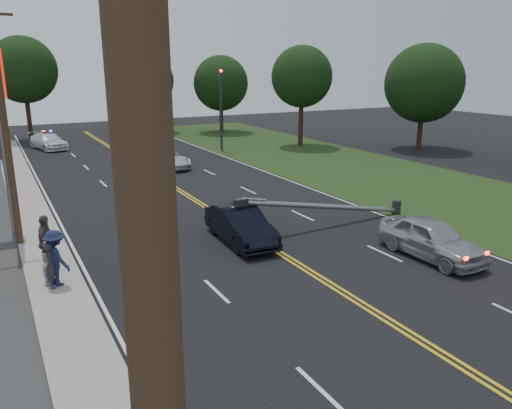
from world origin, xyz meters
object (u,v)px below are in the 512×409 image
utility_pole_mid (4,124)px  emergency_a (166,159)px  fallen_streetlight (335,206)px  bystander_c (56,258)px  waiting_sedan (431,239)px  bystander_b (50,261)px  crashed_sedan (241,225)px  bystander_d (46,242)px  traffic_signal (221,103)px  bystander_a (51,265)px  emergency_b (48,141)px

utility_pole_mid → emergency_a: size_ratio=2.09×
fallen_streetlight → bystander_c: bystander_c is taller
emergency_a → waiting_sedan: bearing=-91.6°
utility_pole_mid → bystander_b: bearing=-81.7°
utility_pole_mid → bystander_c: 6.60m
waiting_sedan → bystander_b: bystander_b is taller
emergency_a → bystander_b: (-10.01, -17.91, 0.22)m
utility_pole_mid → crashed_sedan: bearing=-25.5°
emergency_a → bystander_c: bearing=-128.9°
emergency_a → bystander_d: bystander_d is taller
traffic_signal → crashed_sedan: bearing=-112.5°
bystander_b → bystander_c: size_ratio=0.79×
bystander_a → emergency_a: bearing=-22.9°
crashed_sedan → emergency_a: crashed_sedan is taller
crashed_sedan → bystander_b: (-7.69, -0.87, 0.12)m
traffic_signal → crashed_sedan: 24.05m
bystander_c → fallen_streetlight: bearing=-111.8°
utility_pole_mid → emergency_a: (10.72, 13.04, -4.42)m
fallen_streetlight → bystander_d: bystander_d is taller
emergency_b → bystander_c: bearing=-111.1°
crashed_sedan → waiting_sedan: bearing=-39.0°
waiting_sedan → bystander_a: 14.08m
crashed_sedan → bystander_d: bearing=178.4°
emergency_b → fallen_streetlight: bearing=-88.3°
utility_pole_mid → bystander_a: size_ratio=6.31×
crashed_sedan → emergency_b: bearing=100.6°
utility_pole_mid → bystander_c: bearing=-80.5°
emergency_a → bystander_a: size_ratio=3.01×
crashed_sedan → bystander_c: 7.64m
emergency_b → utility_pole_mid: bearing=-114.1°
bystander_b → utility_pole_mid: bearing=23.5°
waiting_sedan → bystander_d: bearing=156.5°
traffic_signal → utility_pole_mid: bearing=-134.2°
utility_pole_mid → bystander_a: (0.68, -5.30, -4.17)m
utility_pole_mid → bystander_c: (0.86, -5.18, -3.99)m
traffic_signal → bystander_c: size_ratio=3.63×
waiting_sedan → bystander_b: 14.17m
traffic_signal → crashed_sedan: (-9.10, -22.00, -3.44)m
waiting_sedan → bystander_d: size_ratio=2.26×
bystander_a → bystander_d: 1.86m
bystander_d → crashed_sedan: bearing=-70.6°
crashed_sedan → bystander_b: bearing=-171.1°
fallen_streetlight → emergency_a: 17.25m
bystander_b → emergency_a: bearing=-14.1°
traffic_signal → bystander_d: (-16.77, -21.45, -3.08)m
emergency_a → bystander_b: 20.52m
traffic_signal → emergency_a: traffic_signal is taller
traffic_signal → bystander_c: bearing=-125.7°
bystander_c → bystander_a: bearing=96.4°
utility_pole_mid → bystander_a: 6.78m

